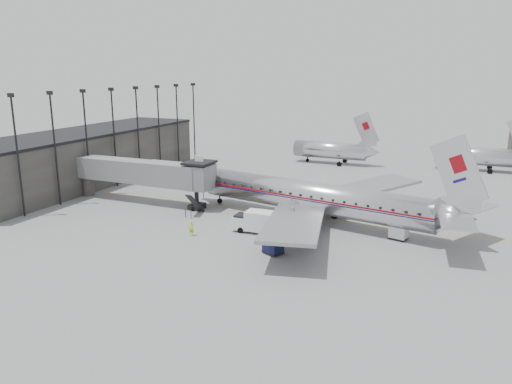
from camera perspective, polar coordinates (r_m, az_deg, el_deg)
ground at (r=59.27m, az=-0.73°, el=-3.83°), size 160.00×160.00×0.00m
terminal at (r=85.19m, az=-19.12°, el=3.69°), size 12.00×46.00×8.00m
apron_line at (r=63.51m, az=3.98°, el=-2.63°), size 60.00×0.15×0.01m
jet_bridge at (r=69.47m, az=-12.08°, el=2.10°), size 21.00×6.20×7.10m
floodlight_masts at (r=82.61m, az=-14.61°, el=6.77°), size 0.90×42.25×15.25m
distant_aircraft_near at (r=97.89m, az=8.56°, el=4.82°), size 16.39×3.20×10.26m
distant_aircraft_mid at (r=98.54m, az=23.96°, el=3.82°), size 16.39×3.20×10.26m
airliner at (r=60.22m, az=6.90°, el=-0.66°), size 37.50×34.44×11.96m
service_van at (r=56.42m, az=0.10°, el=-3.36°), size 5.38×2.26×2.50m
baggage_cart_navy at (r=50.25m, az=1.96°, el=-6.22°), size 2.35×2.13×1.50m
baggage_cart_white at (r=56.47m, az=15.97°, el=-4.48°), size 2.15×1.83×1.46m
ramp_worker at (r=55.92m, az=-7.38°, el=-4.15°), size 0.65×0.45×1.70m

